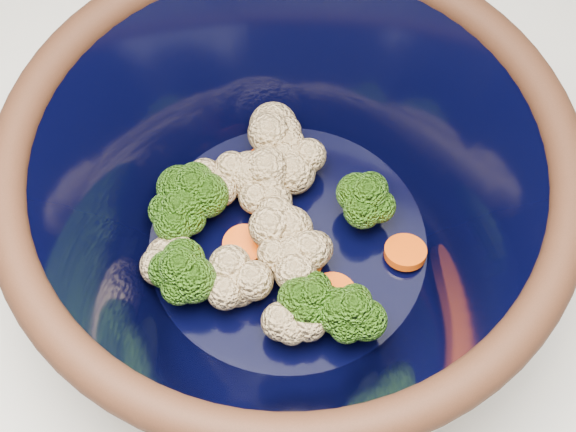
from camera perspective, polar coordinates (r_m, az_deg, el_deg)
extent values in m
cylinder|color=black|center=(0.56, 0.00, -3.08)|extent=(0.20, 0.20, 0.01)
torus|color=black|center=(0.45, 0.00, 4.28)|extent=(0.34, 0.34, 0.02)
cylinder|color=black|center=(0.54, 0.00, -1.91)|extent=(0.19, 0.19, 0.00)
cylinder|color=#608442|center=(0.54, 5.53, 0.31)|extent=(0.01, 0.01, 0.02)
ellipsoid|color=#417516|center=(0.53, 5.73, 1.49)|extent=(0.04, 0.04, 0.03)
cylinder|color=#608442|center=(0.55, -6.59, 0.77)|extent=(0.01, 0.01, 0.02)
ellipsoid|color=#417516|center=(0.53, -6.84, 2.03)|extent=(0.04, 0.04, 0.03)
cylinder|color=#608442|center=(0.51, 4.54, -7.64)|extent=(0.01, 0.01, 0.02)
ellipsoid|color=#417516|center=(0.49, 4.72, -6.68)|extent=(0.04, 0.04, 0.03)
cylinder|color=#608442|center=(0.52, -7.41, -4.88)|extent=(0.01, 0.01, 0.02)
ellipsoid|color=#417516|center=(0.50, -7.71, -3.77)|extent=(0.04, 0.04, 0.03)
cylinder|color=#608442|center=(0.51, 1.79, -6.73)|extent=(0.01, 0.01, 0.02)
ellipsoid|color=#417516|center=(0.49, 1.86, -5.80)|extent=(0.04, 0.04, 0.03)
cylinder|color=#608442|center=(0.54, -7.59, -0.63)|extent=(0.01, 0.01, 0.02)
ellipsoid|color=#417516|center=(0.52, -7.85, 0.44)|extent=(0.04, 0.04, 0.03)
sphere|color=beige|center=(0.52, 0.94, -2.36)|extent=(0.03, 0.03, 0.03)
sphere|color=beige|center=(0.54, -1.23, 1.01)|extent=(0.03, 0.03, 0.03)
sphere|color=beige|center=(0.55, -4.84, 2.44)|extent=(0.03, 0.03, 0.03)
sphere|color=beige|center=(0.56, 0.39, 3.99)|extent=(0.03, 0.03, 0.03)
sphere|color=beige|center=(0.52, 0.31, -3.16)|extent=(0.03, 0.03, 0.03)
sphere|color=beige|center=(0.57, -1.06, 6.42)|extent=(0.03, 0.03, 0.03)
sphere|color=beige|center=(0.55, -2.76, 2.88)|extent=(0.03, 0.03, 0.03)
sphere|color=beige|center=(0.55, 0.33, 3.15)|extent=(0.03, 0.03, 0.03)
sphere|color=beige|center=(0.53, -8.62, -2.94)|extent=(0.03, 0.03, 0.03)
sphere|color=beige|center=(0.51, -3.65, -4.85)|extent=(0.03, 0.03, 0.03)
sphere|color=beige|center=(0.50, 0.48, -7.19)|extent=(0.03, 0.03, 0.03)
sphere|color=beige|center=(0.53, 0.01, -1.02)|extent=(0.03, 0.03, 0.03)
cylinder|color=#F94F0A|center=(0.53, -0.34, -2.45)|extent=(0.03, 0.03, 0.01)
cylinder|color=#F94F0A|center=(0.54, 8.34, -2.56)|extent=(0.03, 0.03, 0.01)
cylinder|color=#F94F0A|center=(0.52, 3.26, -5.63)|extent=(0.03, 0.03, 0.01)
cylinder|color=#F94F0A|center=(0.53, 1.02, -3.38)|extent=(0.03, 0.03, 0.01)
cylinder|color=#F94F0A|center=(0.57, -1.58, 3.97)|extent=(0.03, 0.03, 0.01)
cylinder|color=#F94F0A|center=(0.53, -3.15, -2.07)|extent=(0.03, 0.03, 0.01)
cylinder|color=#F94F0A|center=(0.54, -0.94, -0.54)|extent=(0.03, 0.03, 0.01)
cylinder|color=#F94F0A|center=(0.52, 0.84, -6.14)|extent=(0.03, 0.03, 0.01)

